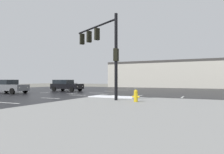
% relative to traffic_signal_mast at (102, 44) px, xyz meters
% --- Properties ---
extents(ground_plane, '(120.00, 120.00, 0.00)m').
position_rel_traffic_signal_mast_xyz_m(ground_plane, '(-4.63, 5.42, -4.39)').
color(ground_plane, slate).
extents(road_asphalt, '(44.00, 44.00, 0.02)m').
position_rel_traffic_signal_mast_xyz_m(road_asphalt, '(-4.63, 5.42, -4.38)').
color(road_asphalt, black).
rests_on(road_asphalt, ground_plane).
extents(sidewalk_corner, '(18.00, 18.00, 0.14)m').
position_rel_traffic_signal_mast_xyz_m(sidewalk_corner, '(7.37, -6.58, -4.32)').
color(sidewalk_corner, gray).
rests_on(sidewalk_corner, ground_plane).
extents(snow_strip_curbside, '(4.00, 1.60, 0.06)m').
position_rel_traffic_signal_mast_xyz_m(snow_strip_curbside, '(0.37, 1.42, -4.22)').
color(snow_strip_curbside, white).
rests_on(snow_strip_curbside, sidewalk_corner).
extents(lane_markings, '(36.15, 36.15, 0.01)m').
position_rel_traffic_signal_mast_xyz_m(lane_markings, '(-3.42, 4.04, -4.36)').
color(lane_markings, silver).
rests_on(lane_markings, road_asphalt).
extents(traffic_signal_mast, '(5.09, 2.90, 6.15)m').
position_rel_traffic_signal_mast_xyz_m(traffic_signal_mast, '(0.00, 0.00, 0.00)').
color(traffic_signal_mast, black).
rests_on(traffic_signal_mast, sidewalk_corner).
extents(fire_hydrant, '(0.48, 0.26, 0.79)m').
position_rel_traffic_signal_mast_xyz_m(fire_hydrant, '(3.23, -1.34, -3.85)').
color(fire_hydrant, gold).
rests_on(fire_hydrant, sidewalk_corner).
extents(strip_building_background, '(26.20, 8.00, 5.51)m').
position_rel_traffic_signal_mast_xyz_m(strip_building_background, '(0.25, 31.02, -1.63)').
color(strip_building_background, beige).
rests_on(strip_building_background, ground_plane).
extents(sedan_grey, '(4.58, 2.12, 1.58)m').
position_rel_traffic_signal_mast_xyz_m(sedan_grey, '(-13.70, 2.52, -3.53)').
color(sedan_grey, slate).
rests_on(sedan_grey, road_asphalt).
extents(sedan_white, '(4.63, 2.25, 1.58)m').
position_rel_traffic_signal_mast_xyz_m(sedan_white, '(-17.12, 17.29, -3.53)').
color(sedan_white, white).
rests_on(sedan_white, road_asphalt).
extents(sedan_black, '(4.59, 2.16, 1.58)m').
position_rel_traffic_signal_mast_xyz_m(sedan_black, '(-10.50, 9.16, -3.53)').
color(sedan_black, black).
rests_on(sedan_black, road_asphalt).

